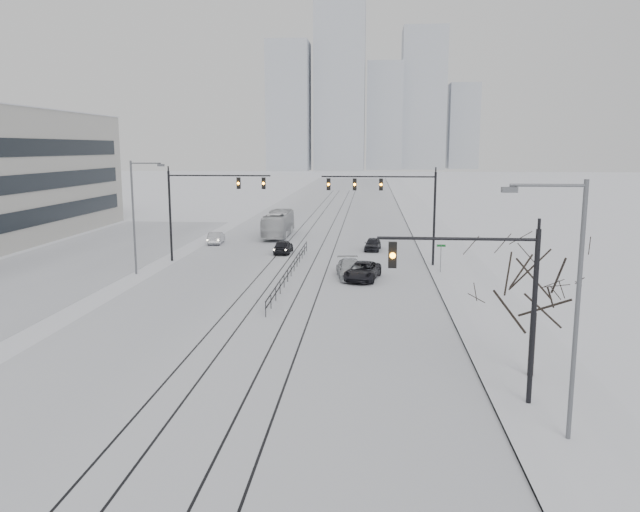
{
  "coord_description": "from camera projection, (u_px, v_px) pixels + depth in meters",
  "views": [
    {
      "loc": [
        6.12,
        -17.6,
        9.99
      ],
      "look_at": [
        2.98,
        21.28,
        3.2
      ],
      "focal_mm": 35.0,
      "sensor_mm": 36.0,
      "label": 1
    }
  ],
  "objects": [
    {
      "name": "sidewalk_east",
      "position": [
        429.0,
        229.0,
        77.31
      ],
      "size": [
        5.0,
        260.0,
        0.16
      ],
      "primitive_type": "cube",
      "color": "white",
      "rests_on": "ground"
    },
    {
      "name": "ground",
      "position": [
        170.0,
        472.0,
        19.48
      ],
      "size": [
        500.0,
        500.0,
        0.0
      ],
      "primitive_type": "plane",
      "color": "white",
      "rests_on": "ground"
    },
    {
      "name": "box_truck",
      "position": [
        278.0,
        224.0,
        70.68
      ],
      "size": [
        2.43,
        10.24,
        2.85
      ],
      "primitive_type": "imported",
      "rotation": [
        0.0,
        0.0,
        3.15
      ],
      "color": "silver",
      "rests_on": "ground"
    },
    {
      "name": "curb",
      "position": [
        410.0,
        229.0,
        77.51
      ],
      "size": [
        0.1,
        260.0,
        0.12
      ],
      "primitive_type": "cube",
      "color": "gray",
      "rests_on": "ground"
    },
    {
      "name": "road",
      "position": [
        321.0,
        228.0,
        78.4
      ],
      "size": [
        22.0,
        260.0,
        0.02
      ],
      "primitive_type": "cube",
      "color": "silver",
      "rests_on": "ground"
    },
    {
      "name": "sedan_nb_front",
      "position": [
        363.0,
        271.0,
        47.6
      ],
      "size": [
        3.08,
        5.19,
        1.35
      ],
      "primitive_type": "imported",
      "rotation": [
        0.0,
        0.0,
        -0.18
      ],
      "color": "black",
      "rests_on": "ground"
    },
    {
      "name": "tram_rails",
      "position": [
        304.0,
        255.0,
        58.75
      ],
      "size": [
        5.3,
        180.0,
        0.01
      ],
      "color": "black",
      "rests_on": "ground"
    },
    {
      "name": "traffic_mast_near",
      "position": [
        492.0,
        292.0,
        23.73
      ],
      "size": [
        6.1,
        0.37,
        7.0
      ],
      "color": "black",
      "rests_on": "ground"
    },
    {
      "name": "sedan_sb_inner",
      "position": [
        283.0,
        247.0,
        59.52
      ],
      "size": [
        1.62,
        3.92,
        1.33
      ],
      "primitive_type": "imported",
      "rotation": [
        0.0,
        0.0,
        3.13
      ],
      "color": "black",
      "rests_on": "ground"
    },
    {
      "name": "median_fence",
      "position": [
        291.0,
        270.0,
        48.85
      ],
      "size": [
        0.06,
        24.0,
        1.0
      ],
      "color": "black",
      "rests_on": "ground"
    },
    {
      "name": "bare_tree",
      "position": [
        536.0,
        279.0,
        26.5
      ],
      "size": [
        4.4,
        4.4,
        6.1
      ],
      "color": "black",
      "rests_on": "ground"
    },
    {
      "name": "street_light_east",
      "position": [
        569.0,
        295.0,
        20.52
      ],
      "size": [
        2.73,
        0.25,
        9.0
      ],
      "color": "#595B60",
      "rests_on": "ground"
    },
    {
      "name": "sedan_sb_outer",
      "position": [
        216.0,
        238.0,
        65.52
      ],
      "size": [
        1.64,
        3.94,
        1.27
      ],
      "primitive_type": "imported",
      "rotation": [
        0.0,
        0.0,
        3.22
      ],
      "color": "#B8B9C0",
      "rests_on": "ground"
    },
    {
      "name": "sedan_nb_far",
      "position": [
        373.0,
        244.0,
        61.28
      ],
      "size": [
        1.8,
        3.74,
        1.23
      ],
      "primitive_type": "imported",
      "rotation": [
        0.0,
        0.0,
        -0.1
      ],
      "color": "black",
      "rests_on": "ground"
    },
    {
      "name": "skyline",
      "position": [
        369.0,
        101.0,
        282.52
      ],
      "size": [
        96.0,
        48.0,
        72.0
      ],
      "color": "#AAB0BB",
      "rests_on": "ground"
    },
    {
      "name": "street_light_west",
      "position": [
        137.0,
        209.0,
        49.01
      ],
      "size": [
        2.73,
        0.25,
        9.0
      ],
      "color": "#595B60",
      "rests_on": "ground"
    },
    {
      "name": "street_sign",
      "position": [
        441.0,
        254.0,
        49.69
      ],
      "size": [
        0.7,
        0.06,
        2.4
      ],
      "color": "#595B60",
      "rests_on": "ground"
    },
    {
      "name": "traffic_mast_nw",
      "position": [
        203.0,
        199.0,
        54.55
      ],
      "size": [
        9.1,
        0.37,
        8.0
      ],
      "color": "black",
      "rests_on": "ground"
    },
    {
      "name": "parking_strip",
      "position": [
        75.0,
        261.0,
        55.43
      ],
      "size": [
        14.0,
        60.0,
        0.03
      ],
      "primitive_type": "cube",
      "color": "silver",
      "rests_on": "ground"
    },
    {
      "name": "traffic_mast_ne",
      "position": [
        395.0,
        199.0,
        52.21
      ],
      "size": [
        9.6,
        0.37,
        8.0
      ],
      "color": "black",
      "rests_on": "ground"
    },
    {
      "name": "sedan_nb_right",
      "position": [
        350.0,
        269.0,
        48.26
      ],
      "size": [
        2.6,
        5.03,
        1.39
      ],
      "primitive_type": "imported",
      "rotation": [
        0.0,
        0.0,
        0.14
      ],
      "color": "#B2B6BB",
      "rests_on": "ground"
    }
  ]
}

